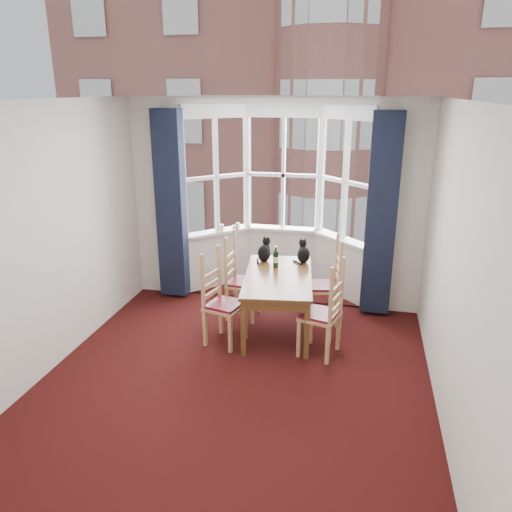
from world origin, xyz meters
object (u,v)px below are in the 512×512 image
(dining_table, at_px, (278,281))
(chair_right_near, at_px, (327,317))
(candle_short, at_px, (234,228))
(candle_extra, at_px, (238,227))
(chair_left_near, at_px, (218,305))
(chair_left_far, at_px, (237,283))
(wine_bottle, at_px, (276,258))
(candle_tall, at_px, (222,228))
(cat_right, at_px, (303,253))
(chair_right_far, at_px, (330,287))
(cat_left, at_px, (264,252))

(dining_table, height_order, chair_right_near, chair_right_near)
(candle_short, height_order, candle_extra, candle_extra)
(chair_left_near, distance_m, chair_left_far, 0.73)
(chair_right_near, xyz_separation_m, wine_bottle, (-0.74, 0.81, 0.37))
(candle_tall, xyz_separation_m, candle_short, (0.18, 0.03, -0.01))
(chair_right_near, bearing_deg, candle_extra, 128.99)
(cat_right, relative_size, candle_extra, 2.45)
(chair_right_far, relative_size, cat_left, 2.79)
(dining_table, height_order, cat_left, cat_left)
(chair_right_far, relative_size, candle_short, 9.88)
(cat_left, distance_m, candle_extra, 1.00)
(candle_short, bearing_deg, candle_extra, 22.38)
(chair_left_far, relative_size, candle_short, 9.88)
(chair_left_near, distance_m, cat_right, 1.38)
(chair_right_far, distance_m, candle_short, 1.83)
(chair_right_far, relative_size, candle_extra, 7.06)
(dining_table, xyz_separation_m, wine_bottle, (-0.08, 0.28, 0.20))
(cat_left, xyz_separation_m, candle_short, (-0.62, 0.80, 0.07))
(cat_left, distance_m, cat_right, 0.51)
(chair_left_far, xyz_separation_m, chair_right_far, (1.21, 0.10, 0.00))
(chair_left_far, xyz_separation_m, candle_tall, (-0.49, 1.00, 0.45))
(chair_right_far, bearing_deg, dining_table, -148.73)
(chair_left_far, distance_m, wine_bottle, 0.63)
(dining_table, xyz_separation_m, chair_left_far, (-0.59, 0.27, -0.17))
(chair_right_far, xyz_separation_m, cat_right, (-0.38, 0.17, 0.37))
(chair_right_near, distance_m, cat_right, 1.21)
(cat_left, relative_size, wine_bottle, 1.18)
(candle_tall, bearing_deg, cat_left, -43.73)
(chair_left_far, relative_size, cat_right, 2.88)
(candle_short, bearing_deg, cat_left, -52.22)
(chair_right_near, relative_size, cat_left, 2.79)
(chair_left_far, bearing_deg, wine_bottle, 1.50)
(cat_left, height_order, wine_bottle, cat_left)
(cat_right, xyz_separation_m, candle_extra, (-1.08, 0.77, 0.09))
(candle_short, bearing_deg, chair_right_near, -49.81)
(chair_right_far, bearing_deg, candle_extra, 147.11)
(dining_table, distance_m, cat_right, 0.63)
(chair_right_near, distance_m, candle_tall, 2.54)
(dining_table, xyz_separation_m, chair_right_far, (0.62, 0.38, -0.17))
(wine_bottle, xyz_separation_m, candle_extra, (-0.76, 1.04, 0.09))
(dining_table, relative_size, cat_right, 5.00)
(chair_right_far, distance_m, cat_right, 0.56)
(cat_left, xyz_separation_m, wine_bottle, (0.19, -0.22, -0.00))
(dining_table, xyz_separation_m, cat_left, (-0.27, 0.50, 0.21))
(dining_table, distance_m, candle_short, 1.60)
(dining_table, bearing_deg, cat_left, 118.65)
(dining_table, bearing_deg, chair_left_far, 155.37)
(candle_short, bearing_deg, wine_bottle, -51.42)
(dining_table, bearing_deg, chair_right_near, -39.05)
(wine_bottle, bearing_deg, candle_short, 128.58)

